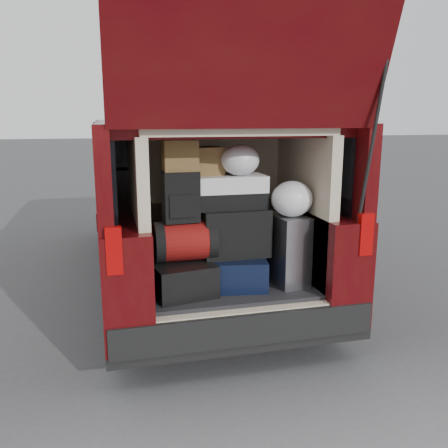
{
  "coord_description": "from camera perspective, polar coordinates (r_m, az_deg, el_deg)",
  "views": [
    {
      "loc": [
        -0.89,
        -3.22,
        1.82
      ],
      "look_at": [
        -0.03,
        0.2,
        1.03
      ],
      "focal_mm": 38.0,
      "sensor_mm": 36.0,
      "label": 1
    }
  ],
  "objects": [
    {
      "name": "ground",
      "position": [
        3.8,
        1.19,
        -15.89
      ],
      "size": [
        80.0,
        80.0,
        0.0
      ],
      "primitive_type": "plane",
      "color": "#3A3A3D",
      "rests_on": "ground"
    },
    {
      "name": "minivan",
      "position": [
        5.23,
        -4.13,
        2.68
      ],
      "size": [
        1.9,
        5.35,
        2.77
      ],
      "color": "black",
      "rests_on": "ground"
    },
    {
      "name": "load_floor",
      "position": [
        3.92,
        0.13,
        -10.49
      ],
      "size": [
        1.24,
        1.05,
        0.55
      ],
      "primitive_type": "cube",
      "color": "black",
      "rests_on": "ground"
    },
    {
      "name": "black_hardshell",
      "position": [
        3.59,
        -5.51,
        -6.08
      ],
      "size": [
        0.52,
        0.65,
        0.24
      ],
      "primitive_type": "cube",
      "rotation": [
        0.0,
        0.0,
        0.17
      ],
      "color": "black",
      "rests_on": "load_floor"
    },
    {
      "name": "navy_hardshell",
      "position": [
        3.7,
        1.42,
        -5.45
      ],
      "size": [
        0.52,
        0.59,
        0.23
      ],
      "primitive_type": "cube",
      "rotation": [
        0.0,
        0.0,
        -0.17
      ],
      "color": "black",
      "rests_on": "load_floor"
    },
    {
      "name": "silver_roller",
      "position": [
        3.7,
        7.65,
        -3.09
      ],
      "size": [
        0.27,
        0.39,
        0.54
      ],
      "primitive_type": "cube",
      "rotation": [
        0.0,
        0.0,
        0.13
      ],
      "color": "silver",
      "rests_on": "load_floor"
    },
    {
      "name": "red_duffel",
      "position": [
        3.5,
        -4.7,
        -2.04
      ],
      "size": [
        0.45,
        0.29,
        0.29
      ],
      "primitive_type": "cube",
      "rotation": [
        0.0,
        0.0,
        -0.0
      ],
      "color": "maroon",
      "rests_on": "black_hardshell"
    },
    {
      "name": "black_soft_case",
      "position": [
        3.62,
        1.25,
        -0.96
      ],
      "size": [
        0.51,
        0.31,
        0.36
      ],
      "primitive_type": "cube",
      "rotation": [
        0.0,
        0.0,
        0.02
      ],
      "color": "black",
      "rests_on": "navy_hardshell"
    },
    {
      "name": "backpack",
      "position": [
        3.43,
        -5.21,
        3.27
      ],
      "size": [
        0.26,
        0.17,
        0.36
      ],
      "primitive_type": "cube",
      "rotation": [
        0.0,
        0.0,
        0.06
      ],
      "color": "black",
      "rests_on": "red_duffel"
    },
    {
      "name": "twotone_duffel",
      "position": [
        3.59,
        0.54,
        3.91
      ],
      "size": [
        0.56,
        0.29,
        0.25
      ],
      "primitive_type": "cube",
      "rotation": [
        0.0,
        0.0,
        -0.0
      ],
      "color": "silver",
      "rests_on": "black_soft_case"
    },
    {
      "name": "grocery_sack_lower",
      "position": [
        3.44,
        -5.34,
        8.22
      ],
      "size": [
        0.24,
        0.2,
        0.22
      ],
      "primitive_type": "cube",
      "rotation": [
        0.0,
        0.0,
        0.01
      ],
      "color": "brown",
      "rests_on": "backpack"
    },
    {
      "name": "grocery_sack_upper",
      "position": [
        3.58,
        -1.95,
        7.58
      ],
      "size": [
        0.24,
        0.21,
        0.21
      ],
      "primitive_type": "cube",
      "rotation": [
        0.0,
        0.0,
        0.2
      ],
      "color": "brown",
      "rests_on": "twotone_duffel"
    },
    {
      "name": "plastic_bag_center",
      "position": [
        3.55,
        1.95,
        7.69
      ],
      "size": [
        0.32,
        0.3,
        0.23
      ],
      "primitive_type": "ellipsoid",
      "rotation": [
        0.0,
        0.0,
        0.12
      ],
      "color": "white",
      "rests_on": "twotone_duffel"
    },
    {
      "name": "plastic_bag_right",
      "position": [
        3.57,
        8.17,
        3.01
      ],
      "size": [
        0.34,
        0.32,
        0.27
      ],
      "primitive_type": "ellipsoid",
      "rotation": [
        0.0,
        0.0,
        -0.09
      ],
      "color": "white",
      "rests_on": "silver_roller"
    }
  ]
}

